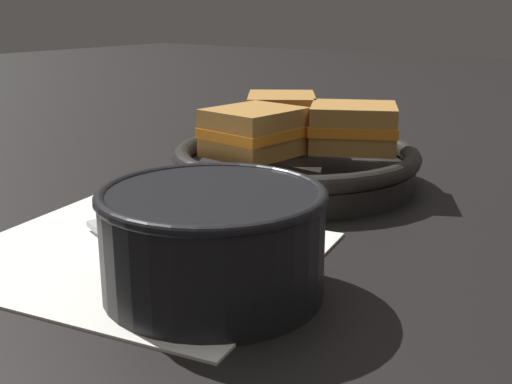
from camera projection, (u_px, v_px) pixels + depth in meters
ground_plane at (225, 248)px, 0.50m from camera, size 4.00×4.00×0.00m
napkin at (136, 253)px, 0.49m from camera, size 0.30×0.27×0.00m
soup_bowl at (213, 235)px, 0.42m from camera, size 0.15×0.15×0.07m
spoon at (152, 267)px, 0.45m from camera, size 0.16×0.07×0.01m
skillet at (296, 165)px, 0.68m from camera, size 0.26×0.26×0.04m
sandwich_near_left at (254, 132)px, 0.62m from camera, size 0.09×0.09×0.05m
sandwich_near_right at (354, 127)px, 0.65m from camera, size 0.11×0.11×0.05m
sandwich_far_left at (281, 115)px, 0.72m from camera, size 0.11×0.11×0.05m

